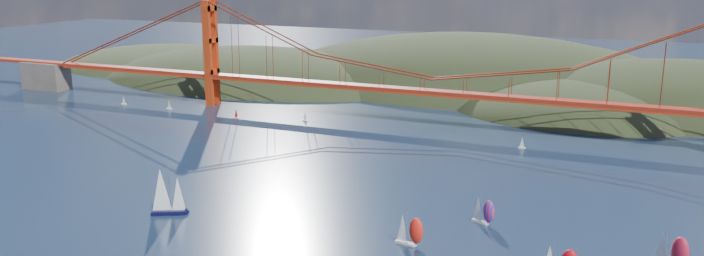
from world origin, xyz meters
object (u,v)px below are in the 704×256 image
object	(u,v)px
racer_0	(409,230)
racer_2	(671,250)
sloop_navy	(166,192)
racer_rwb	(483,210)

from	to	relation	value
racer_0	racer_2	bearing A→B (deg)	21.33
sloop_navy	racer_0	size ratio (longest dim) A/B	1.72
sloop_navy	racer_rwb	size ratio (longest dim) A/B	1.86
racer_2	sloop_navy	bearing A→B (deg)	-137.32
racer_0	racer_2	xyz separation A→B (m)	(63.55, 11.91, 0.51)
racer_rwb	racer_0	bearing A→B (deg)	-97.34
racer_0	racer_rwb	distance (m)	27.35
sloop_navy	racer_0	distance (m)	74.07
racer_rwb	sloop_navy	bearing A→B (deg)	-136.31
sloop_navy	racer_2	world-z (taller)	sloop_navy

